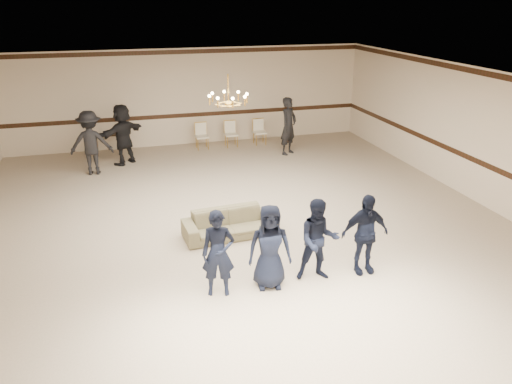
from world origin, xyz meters
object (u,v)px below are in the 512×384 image
boy_c (318,240)px  banquet_chair_left (202,136)px  console_table (108,144)px  boy_b (270,247)px  adult_left (91,143)px  banquet_chair_right (260,132)px  boy_a (218,254)px  banquet_chair_mid (231,134)px  adult_right (289,126)px  settee (230,224)px  adult_mid (123,134)px  chandelier (228,89)px  boy_d (365,234)px

boy_c → banquet_chair_left: boy_c is taller
boy_c → console_table: 9.54m
boy_b → adult_left: 7.69m
banquet_chair_right → boy_c: bearing=-102.0°
boy_b → boy_c: (0.90, 0.00, 0.00)m
boy_a → banquet_chair_mid: boy_a is taller
adult_right → banquet_chair_right: bearing=76.3°
boy_b → boy_c: bearing=9.8°
adult_left → boy_c: bearing=124.9°
settee → banquet_chair_left: 6.59m
banquet_chair_left → banquet_chair_right: (2.00, 0.00, 0.00)m
adult_mid → boy_b: bearing=66.7°
chandelier → banquet_chair_right: chandelier is taller
chandelier → banquet_chair_left: chandelier is taller
boy_c → adult_right: size_ratio=0.84×
boy_a → adult_mid: bearing=112.5°
boy_c → settee: 2.42m
boy_c → boy_d: bearing=11.4°
boy_b → banquet_chair_right: (2.34, 8.65, -0.34)m
chandelier → console_table: bearing=116.8°
boy_c → console_table: size_ratio=1.89×
banquet_chair_left → console_table: banquet_chair_left is taller
adult_right → console_table: (-5.57, 1.50, -0.57)m
chandelier → banquet_chair_left: (0.25, 5.25, -2.45)m
console_table → adult_left: bearing=-103.0°
boy_d → console_table: bearing=119.2°
banquet_chair_right → console_table: banquet_chair_right is taller
boy_d → adult_mid: bearing=119.7°
boy_c → banquet_chair_right: boy_c is taller
adult_left → console_table: 1.94m
console_table → banquet_chair_left: bearing=-3.5°
boy_d → console_table: 9.92m
chandelier → banquet_chair_mid: chandelier is taller
boy_a → banquet_chair_mid: (2.24, 8.65, -0.34)m
chandelier → adult_left: bearing=131.0°
settee → adult_mid: size_ratio=1.07×
adult_mid → settee: bearing=70.0°
chandelier → adult_left: (-3.17, 3.65, -1.96)m
adult_right → banquet_chair_left: bearing=115.7°
banquet_chair_left → console_table: (-3.00, 0.20, -0.09)m
adult_right → banquet_chair_right: 1.50m
adult_left → adult_mid: same height
boy_b → banquet_chair_mid: 8.76m
chandelier → banquet_chair_mid: bearing=76.6°
boy_b → settee: (-0.23, 2.09, -0.48)m
boy_b → adult_mid: 8.05m
boy_d → banquet_chair_right: (0.54, 8.65, -0.34)m
banquet_chair_right → console_table: bearing=175.2°
boy_b → banquet_chair_left: boy_b is taller
boy_b → boy_a: bearing=-170.2°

